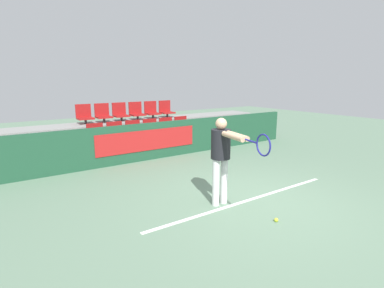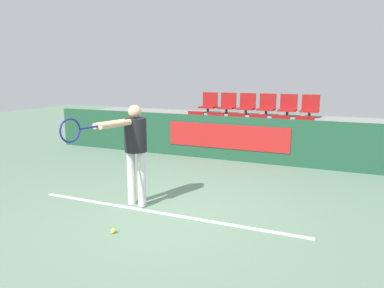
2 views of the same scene
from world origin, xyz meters
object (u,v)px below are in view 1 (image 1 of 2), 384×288
object	(u,v)px
stadium_chair_9	(137,112)
stadium_chair_3	(151,130)
stadium_chair_7	(103,114)
tennis_ball	(276,220)
stadium_chair_2	(134,132)
stadium_chair_1	(116,133)
stadium_chair_5	(182,127)
stadium_chair_6	(85,115)
stadium_chair_8	(120,113)
stadium_chair_11	(166,110)
tennis_player	(222,152)
stadium_chair_10	(152,111)
stadium_chair_4	(167,128)
stadium_chair_0	(96,135)

from	to	relation	value
stadium_chair_9	stadium_chair_3	bearing A→B (deg)	-90.00
stadium_chair_7	tennis_ball	size ratio (longest dim) A/B	8.96
stadium_chair_2	stadium_chair_3	world-z (taller)	same
stadium_chair_1	tennis_ball	bearing A→B (deg)	-83.51
stadium_chair_5	stadium_chair_6	xyz separation A→B (m)	(-2.87, 1.07, 0.47)
stadium_chair_5	stadium_chair_9	size ratio (longest dim) A/B	1.00
stadium_chair_6	stadium_chair_8	xyz separation A→B (m)	(1.15, 0.00, 0.00)
stadium_chair_2	stadium_chair_11	xyz separation A→B (m)	(1.72, 1.07, 0.47)
stadium_chair_2	stadium_chair_6	xyz separation A→B (m)	(-1.15, 1.07, 0.47)
tennis_player	tennis_ball	bearing A→B (deg)	-62.10
stadium_chair_8	stadium_chair_10	bearing A→B (deg)	0.00
stadium_chair_1	stadium_chair_11	bearing A→B (deg)	24.90
tennis_ball	stadium_chair_4	bearing A→B (deg)	78.45
stadium_chair_3	stadium_chair_5	size ratio (longest dim) A/B	1.00
stadium_chair_3	stadium_chair_8	xyz separation A→B (m)	(-0.57, 1.07, 0.47)
tennis_ball	tennis_player	bearing A→B (deg)	107.24
stadium_chair_5	stadium_chair_6	world-z (taller)	stadium_chair_6
stadium_chair_9	stadium_chair_2	bearing A→B (deg)	-118.31
stadium_chair_2	tennis_ball	bearing A→B (deg)	-89.56
stadium_chair_2	stadium_chair_11	world-z (taller)	stadium_chair_11
stadium_chair_3	stadium_chair_9	size ratio (longest dim) A/B	1.00
stadium_chair_7	stadium_chair_1	bearing A→B (deg)	-90.00
stadium_chair_0	stadium_chair_6	bearing A→B (deg)	90.00
stadium_chair_5	stadium_chair_8	size ratio (longest dim) A/B	1.00
stadium_chair_8	tennis_ball	world-z (taller)	stadium_chair_8
stadium_chair_5	tennis_player	bearing A→B (deg)	-114.33
stadium_chair_6	stadium_chair_11	bearing A→B (deg)	0.00
stadium_chair_1	stadium_chair_5	bearing A→B (deg)	0.00
stadium_chair_11	stadium_chair_7	bearing A→B (deg)	180.00
stadium_chair_11	stadium_chair_4	bearing A→B (deg)	-118.31
stadium_chair_5	stadium_chair_7	distance (m)	2.58
stadium_chair_0	tennis_ball	distance (m)	5.59
stadium_chair_10	stadium_chair_7	bearing A→B (deg)	180.00
stadium_chair_7	stadium_chair_6	bearing A→B (deg)	180.00
stadium_chair_0	stadium_chair_2	xyz separation A→B (m)	(1.15, 0.00, 0.00)
stadium_chair_3	stadium_chair_7	distance (m)	1.64
stadium_chair_3	stadium_chair_8	bearing A→B (deg)	118.31
stadium_chair_3	stadium_chair_11	xyz separation A→B (m)	(1.15, 1.07, 0.47)
stadium_chair_1	stadium_chair_7	distance (m)	1.16
stadium_chair_0	stadium_chair_5	size ratio (longest dim) A/B	1.00
stadium_chair_11	tennis_player	distance (m)	5.83
stadium_chair_0	stadium_chair_10	size ratio (longest dim) A/B	1.00
stadium_chair_11	tennis_ball	world-z (taller)	stadium_chair_11
stadium_chair_0	stadium_chair_9	world-z (taller)	stadium_chair_9
stadium_chair_10	stadium_chair_8	bearing A→B (deg)	180.00
stadium_chair_2	stadium_chair_9	size ratio (longest dim) A/B	1.00
stadium_chair_10	stadium_chair_3	bearing A→B (deg)	-118.31
stadium_chair_0	stadium_chair_7	world-z (taller)	stadium_chair_7
stadium_chair_9	tennis_ball	size ratio (longest dim) A/B	8.96
stadium_chair_10	tennis_player	distance (m)	5.66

